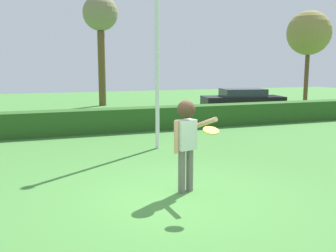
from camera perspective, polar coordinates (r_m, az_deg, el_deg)
ground_plane at (r=7.15m, az=1.13°, el=-10.82°), size 60.00×60.00×0.00m
person at (r=7.22m, az=2.78°, el=-1.14°), size 0.70×0.68×1.80m
frisbee at (r=6.44m, az=6.50°, el=-0.66°), size 0.28×0.27×0.10m
lamppost at (r=11.08m, az=-1.66°, el=12.28°), size 0.24×0.24×5.49m
hedge_row at (r=14.18m, az=-10.01°, el=0.79°), size 23.38×0.90×0.86m
parked_car_black at (r=20.45m, az=11.18°, el=3.97°), size 4.45×2.50×1.25m
maple_tree at (r=23.95m, az=-10.16°, el=15.77°), size 2.11×2.11×6.64m
bare_elm_tree at (r=24.20m, az=20.48°, el=12.94°), size 2.56×2.56×5.62m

